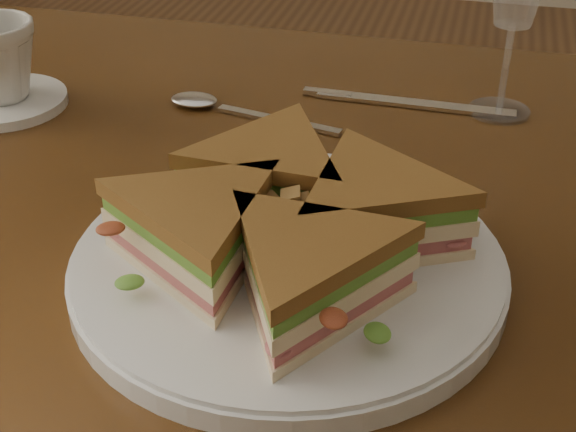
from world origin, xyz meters
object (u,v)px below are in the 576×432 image
Objects in this scene: plate at (288,266)px; knife at (400,103)px; spoon at (214,105)px; sandwich_wedges at (288,222)px; saucer at (4,102)px; table at (305,302)px.

knife is (0.04, 0.31, -0.01)m from plate.
sandwich_wedges is at bearing -49.55° from spoon.
sandwich_wedges is 1.41× the size of knife.
saucer is (-0.39, -0.10, 0.00)m from knife.
plate is (0.01, -0.09, 0.11)m from table.
knife is at bearing 82.63° from sandwich_wedges.
saucer is (-0.35, 0.21, -0.00)m from plate.
table is 0.14m from plate.
knife is at bearing 82.63° from plate.
table is 3.95× the size of sandwich_wedges.
knife reaches higher than table.
spoon is at bearing 129.89° from table.
sandwich_wedges reaches higher than spoon.
plate is 1.68× the size of spoon.
plate reaches higher than knife.
knife is at bearing 14.65° from saucer.
table is at bearing -101.58° from knife.
table is at bearing 95.30° from plate.
plate is at bearing -84.70° from table.
plate is 1.01× the size of sandwich_wedges.
saucer is at bearing 161.66° from table.
table is at bearing -18.34° from saucer.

